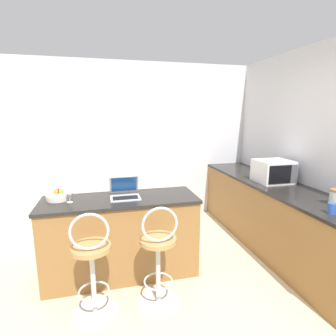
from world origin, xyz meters
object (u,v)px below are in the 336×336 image
(mug_white, at_px, (263,172))
(storage_jar, at_px, (336,197))
(laptop, at_px, (125,192))
(wine_glass_tall, at_px, (69,193))
(bar_stool_far, at_px, (158,259))
(fruit_bowl, at_px, (59,196))
(microwave, at_px, (273,171))
(bar_stool_near, at_px, (92,268))
(mug_blue, at_px, (332,208))

(mug_white, relative_size, storage_jar, 0.57)
(laptop, relative_size, wine_glass_tall, 2.22)
(storage_jar, bearing_deg, mug_white, 87.01)
(bar_stool_far, height_order, storage_jar, storage_jar)
(storage_jar, height_order, fruit_bowl, storage_jar)
(mug_white, xyz_separation_m, wine_glass_tall, (-2.64, -0.61, 0.05))
(microwave, bearing_deg, fruit_bowl, -178.01)
(bar_stool_near, relative_size, mug_blue, 10.16)
(microwave, height_order, fruit_bowl, microwave)
(bar_stool_far, xyz_separation_m, wine_glass_tall, (-0.80, 0.57, 0.52))
(bar_stool_near, xyz_separation_m, fruit_bowl, (-0.34, 0.71, 0.46))
(bar_stool_far, distance_m, wine_glass_tall, 1.12)
(mug_white, height_order, fruit_bowl, fruit_bowl)
(bar_stool_far, xyz_separation_m, microwave, (1.73, 0.80, 0.57))
(microwave, xyz_separation_m, mug_white, (0.11, 0.38, -0.10))
(bar_stool_near, bearing_deg, laptop, 61.00)
(wine_glass_tall, bearing_deg, mug_white, 12.90)
(bar_stool_far, xyz_separation_m, mug_white, (1.84, 1.18, 0.47))
(laptop, relative_size, fruit_bowl, 1.29)
(bar_stool_near, xyz_separation_m, bar_stool_far, (0.59, 0.00, 0.00))
(laptop, distance_m, microwave, 1.98)
(bar_stool_near, distance_m, laptop, 0.86)
(mug_blue, bearing_deg, microwave, 80.96)
(bar_stool_far, xyz_separation_m, mug_blue, (1.55, -0.32, 0.47))
(microwave, bearing_deg, laptop, -174.93)
(bar_stool_near, distance_m, microwave, 2.51)
(laptop, xyz_separation_m, mug_white, (2.08, 0.55, -0.01))
(mug_white, bearing_deg, bar_stool_near, -154.07)
(laptop, relative_size, storage_jar, 1.95)
(mug_blue, bearing_deg, bar_stool_near, 171.42)
(laptop, bearing_deg, microwave, 5.07)
(bar_stool_far, relative_size, storage_jar, 6.21)
(microwave, bearing_deg, mug_white, 73.67)
(bar_stool_near, bearing_deg, wine_glass_tall, 110.74)
(storage_jar, bearing_deg, bar_stool_far, 175.36)
(bar_stool_near, bearing_deg, mug_white, 25.93)
(bar_stool_far, distance_m, fruit_bowl, 1.26)
(bar_stool_near, bearing_deg, microwave, 19.10)
(bar_stool_near, xyz_separation_m, microwave, (2.31, 0.80, 0.57))
(laptop, distance_m, mug_blue, 2.02)
(laptop, distance_m, fruit_bowl, 0.69)
(laptop, bearing_deg, fruit_bowl, 173.23)
(storage_jar, xyz_separation_m, fruit_bowl, (-2.70, 0.85, -0.05))
(mug_blue, bearing_deg, wine_glass_tall, 159.15)
(bar_stool_near, bearing_deg, mug_blue, -8.58)
(bar_stool_far, height_order, mug_white, bar_stool_far)
(bar_stool_near, height_order, mug_white, bar_stool_near)
(storage_jar, relative_size, wine_glass_tall, 1.13)
(bar_stool_near, xyz_separation_m, laptop, (0.35, 0.63, 0.48))
(microwave, relative_size, storage_jar, 2.76)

